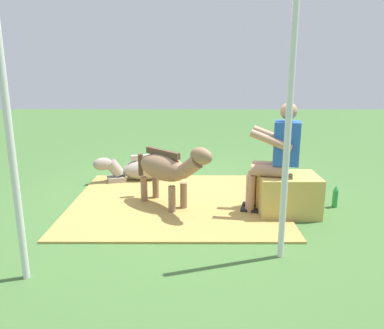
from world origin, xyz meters
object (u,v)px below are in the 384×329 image
Objects in this scene: hay_bale at (288,194)px; tent_pole_left at (288,131)px; pony_standing at (167,168)px; pony_lying at (144,169)px; tent_pole_right at (10,139)px; soda_bottle at (335,197)px; person_seated at (276,153)px.

tent_pole_left is at bearing 73.59° from hay_bale.
pony_standing is 1.37m from pony_lying.
tent_pole_left reaches higher than pony_standing.
tent_pole_right is at bearing 77.65° from pony_lying.
tent_pole_right is (3.29, 1.73, 1.08)m from soda_bottle.
hay_bale is 0.68× the size of pony_standing.
hay_bale is at bearing 17.76° from soda_bottle.
pony_standing reaches higher than hay_bale.
pony_standing reaches higher than pony_lying.
pony_standing reaches higher than soda_bottle.
tent_pole_right reaches higher than soda_bottle.
pony_lying is (0.47, -1.25, -0.34)m from pony_standing.
tent_pole_left is at bearing 81.67° from person_seated.
pony_lying is at bearing -38.21° from person_seated.
hay_bale is at bearing -149.98° from tent_pole_right.
pony_lying is 3.19m from tent_pole_right.
pony_standing is 2.21m from soda_bottle.
soda_bottle is 0.12× the size of tent_pole_left.
person_seated is at bearing 12.71° from soda_bottle.
person_seated is 2.36m from pony_lying.
pony_lying is at bearing -69.38° from pony_standing.
hay_bale is at bearing 172.44° from pony_standing.
person_seated reaches higher than hay_bale.
tent_pole_left is (-1.63, 2.57, 1.03)m from pony_lying.
person_seated is at bearing 172.70° from pony_standing.
hay_bale is 0.53× the size of person_seated.
tent_pole_left and tent_pole_right have the same top height.
pony_standing is 0.79× the size of pony_lying.
hay_bale is 0.54m from person_seated.
person_seated is 1.29× the size of pony_standing.
tent_pole_right is (2.61, 1.51, 0.97)m from hay_bale.
person_seated is 1.25m from tent_pole_left.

